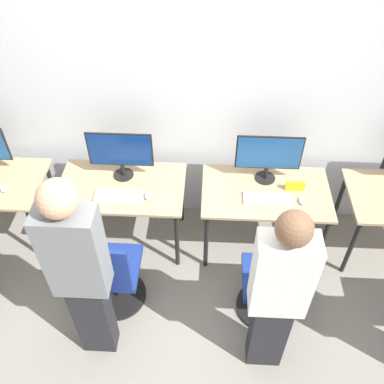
{
  "coord_description": "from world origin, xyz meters",
  "views": [
    {
      "loc": [
        0.13,
        -2.28,
        3.24
      ],
      "look_at": [
        0.0,
        0.13,
        0.85
      ],
      "focal_mm": 40.0,
      "sensor_mm": 36.0,
      "label": 1
    }
  ],
  "objects_px": {
    "office_chair_right": "(270,289)",
    "monitor_right": "(269,156)",
    "mouse_far_left": "(5,188)",
    "keyboard_right": "(267,199)",
    "mouse_right": "(302,201)",
    "person_right": "(278,293)",
    "office_chair_left": "(112,277)",
    "monitor_left": "(120,153)",
    "mouse_left": "(148,196)",
    "keyboard_left": "(118,196)",
    "person_left": "(80,272)"
  },
  "relations": [
    {
      "from": "office_chair_right",
      "to": "monitor_right",
      "type": "bearing_deg",
      "value": 91.29
    },
    {
      "from": "mouse_far_left",
      "to": "keyboard_right",
      "type": "xyz_separation_m",
      "value": [
        2.21,
        -0.0,
        -0.01
      ]
    },
    {
      "from": "keyboard_right",
      "to": "mouse_right",
      "type": "xyz_separation_m",
      "value": [
        0.29,
        -0.01,
        0.01
      ]
    },
    {
      "from": "keyboard_right",
      "to": "person_right",
      "type": "height_order",
      "value": "person_right"
    },
    {
      "from": "office_chair_left",
      "to": "monitor_right",
      "type": "relative_size",
      "value": 1.62
    },
    {
      "from": "office_chair_right",
      "to": "keyboard_right",
      "type": "bearing_deg",
      "value": 91.81
    },
    {
      "from": "office_chair_left",
      "to": "mouse_right",
      "type": "xyz_separation_m",
      "value": [
        1.52,
        0.58,
        0.35
      ]
    },
    {
      "from": "keyboard_right",
      "to": "monitor_left",
      "type": "bearing_deg",
      "value": 169.2
    },
    {
      "from": "mouse_far_left",
      "to": "office_chair_left",
      "type": "xyz_separation_m",
      "value": [
        0.98,
        -0.6,
        -0.35
      ]
    },
    {
      "from": "mouse_left",
      "to": "keyboard_left",
      "type": "bearing_deg",
      "value": -177.76
    },
    {
      "from": "monitor_left",
      "to": "keyboard_left",
      "type": "xyz_separation_m",
      "value": [
        0.0,
        -0.27,
        -0.25
      ]
    },
    {
      "from": "office_chair_left",
      "to": "monitor_right",
      "type": "xyz_separation_m",
      "value": [
        1.23,
        0.86,
        0.59
      ]
    },
    {
      "from": "office_chair_left",
      "to": "mouse_right",
      "type": "distance_m",
      "value": 1.67
    },
    {
      "from": "monitor_left",
      "to": "office_chair_right",
      "type": "xyz_separation_m",
      "value": [
        1.26,
        -0.88,
        -0.59
      ]
    },
    {
      "from": "person_left",
      "to": "mouse_right",
      "type": "height_order",
      "value": "person_left"
    },
    {
      "from": "monitor_right",
      "to": "mouse_right",
      "type": "height_order",
      "value": "monitor_right"
    },
    {
      "from": "monitor_left",
      "to": "office_chair_left",
      "type": "relative_size",
      "value": 0.62
    },
    {
      "from": "person_left",
      "to": "office_chair_right",
      "type": "xyz_separation_m",
      "value": [
        1.31,
        0.32,
        -0.59
      ]
    },
    {
      "from": "office_chair_left",
      "to": "keyboard_right",
      "type": "xyz_separation_m",
      "value": [
        1.23,
        0.6,
        0.35
      ]
    },
    {
      "from": "mouse_right",
      "to": "keyboard_right",
      "type": "bearing_deg",
      "value": 177.07
    },
    {
      "from": "office_chair_left",
      "to": "office_chair_right",
      "type": "xyz_separation_m",
      "value": [
        1.25,
        -0.04,
        0.0
      ]
    },
    {
      "from": "keyboard_left",
      "to": "person_right",
      "type": "distance_m",
      "value": 1.56
    },
    {
      "from": "office_chair_right",
      "to": "mouse_left",
      "type": "bearing_deg",
      "value": 148.55
    },
    {
      "from": "office_chair_left",
      "to": "mouse_left",
      "type": "bearing_deg",
      "value": 66.95
    },
    {
      "from": "person_left",
      "to": "monitor_right",
      "type": "distance_m",
      "value": 1.78
    },
    {
      "from": "office_chair_right",
      "to": "person_right",
      "type": "bearing_deg",
      "value": -97.45
    },
    {
      "from": "mouse_left",
      "to": "mouse_right",
      "type": "height_order",
      "value": "same"
    },
    {
      "from": "monitor_right",
      "to": "keyboard_left",
      "type": "bearing_deg",
      "value": -166.65
    },
    {
      "from": "mouse_right",
      "to": "person_right",
      "type": "distance_m",
      "value": 1.05
    },
    {
      "from": "mouse_right",
      "to": "person_right",
      "type": "bearing_deg",
      "value": -107.53
    },
    {
      "from": "mouse_left",
      "to": "person_right",
      "type": "relative_size",
      "value": 0.06
    },
    {
      "from": "keyboard_right",
      "to": "mouse_right",
      "type": "relative_size",
      "value": 4.39
    },
    {
      "from": "mouse_far_left",
      "to": "mouse_right",
      "type": "xyz_separation_m",
      "value": [
        2.5,
        -0.02,
        0.0
      ]
    },
    {
      "from": "monitor_left",
      "to": "keyboard_right",
      "type": "height_order",
      "value": "monitor_left"
    },
    {
      "from": "monitor_left",
      "to": "office_chair_right",
      "type": "relative_size",
      "value": 0.62
    },
    {
      "from": "office_chair_right",
      "to": "office_chair_left",
      "type": "bearing_deg",
      "value": 178.08
    },
    {
      "from": "monitor_left",
      "to": "person_right",
      "type": "xyz_separation_m",
      "value": [
        1.21,
        -1.24,
        -0.08
      ]
    },
    {
      "from": "mouse_far_left",
      "to": "mouse_left",
      "type": "distance_m",
      "value": 1.22
    },
    {
      "from": "mouse_far_left",
      "to": "person_right",
      "type": "distance_m",
      "value": 2.41
    },
    {
      "from": "person_left",
      "to": "person_right",
      "type": "bearing_deg",
      "value": -1.91
    },
    {
      "from": "person_left",
      "to": "person_right",
      "type": "distance_m",
      "value": 1.26
    },
    {
      "from": "monitor_left",
      "to": "keyboard_left",
      "type": "height_order",
      "value": "monitor_left"
    },
    {
      "from": "keyboard_right",
      "to": "mouse_far_left",
      "type": "bearing_deg",
      "value": 179.96
    },
    {
      "from": "person_left",
      "to": "monitor_right",
      "type": "height_order",
      "value": "person_left"
    },
    {
      "from": "keyboard_left",
      "to": "person_right",
      "type": "relative_size",
      "value": 0.25
    },
    {
      "from": "monitor_right",
      "to": "person_right",
      "type": "distance_m",
      "value": 1.27
    },
    {
      "from": "mouse_left",
      "to": "mouse_right",
      "type": "distance_m",
      "value": 1.27
    },
    {
      "from": "mouse_left",
      "to": "mouse_far_left",
      "type": "bearing_deg",
      "value": 178.78
    },
    {
      "from": "mouse_far_left",
      "to": "keyboard_right",
      "type": "relative_size",
      "value": 0.23
    },
    {
      "from": "monitor_right",
      "to": "person_left",
      "type": "bearing_deg",
      "value": -136.45
    }
  ]
}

